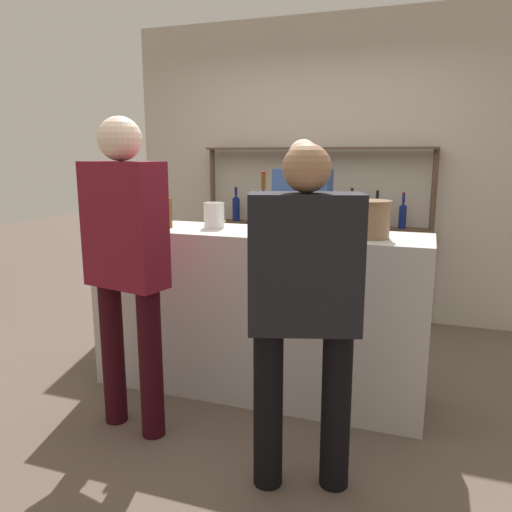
{
  "coord_description": "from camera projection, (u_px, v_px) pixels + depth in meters",
  "views": [
    {
      "loc": [
        1.02,
        -2.93,
        1.55
      ],
      "look_at": [
        0.0,
        0.0,
        0.92
      ],
      "focal_mm": 35.0,
      "sensor_mm": 36.0,
      "label": 1
    }
  ],
  "objects": [
    {
      "name": "counter_bottle_3",
      "position": [
        263.0,
        211.0,
        2.94
      ],
      "size": [
        0.07,
        0.07,
        0.37
      ],
      "color": "brown",
      "rests_on": "bar_counter"
    },
    {
      "name": "counter_bottle_2",
      "position": [
        140.0,
        205.0,
        3.45
      ],
      "size": [
        0.09,
        0.09,
        0.33
      ],
      "color": "brown",
      "rests_on": "bar_counter"
    },
    {
      "name": "server_behind_counter",
      "position": [
        302.0,
        230.0,
        3.83
      ],
      "size": [
        0.44,
        0.22,
        1.66
      ],
      "rotation": [
        0.0,
        0.0,
        -1.63
      ],
      "color": "#121C33",
      "rests_on": "ground_plane"
    },
    {
      "name": "wine_glass",
      "position": [
        292.0,
        213.0,
        2.99
      ],
      "size": [
        0.08,
        0.08,
        0.16
      ],
      "color": "silver",
      "rests_on": "bar_counter"
    },
    {
      "name": "ground_plane",
      "position": [
        256.0,
        389.0,
        3.35
      ],
      "size": [
        16.0,
        16.0,
        0.0
      ],
      "primitive_type": "plane",
      "color": "brown"
    },
    {
      "name": "bar_counter",
      "position": [
        256.0,
        313.0,
        3.24
      ],
      "size": [
        2.14,
        0.53,
        1.08
      ],
      "primitive_type": "cube",
      "color": "#B7B2AD",
      "rests_on": "ground_plane"
    },
    {
      "name": "customer_right",
      "position": [
        304.0,
        299.0,
        2.21
      ],
      "size": [
        0.53,
        0.35,
        1.6
      ],
      "rotation": [
        0.0,
        0.0,
        1.87
      ],
      "color": "black",
      "rests_on": "ground_plane"
    },
    {
      "name": "back_shelf",
      "position": [
        315.0,
        206.0,
        4.7
      ],
      "size": [
        2.15,
        0.18,
        1.61
      ],
      "color": "#4C3828",
      "rests_on": "ground_plane"
    },
    {
      "name": "counter_bottle_0",
      "position": [
        166.0,
        209.0,
        3.25
      ],
      "size": [
        0.07,
        0.07,
        0.31
      ],
      "color": "brown",
      "rests_on": "bar_counter"
    },
    {
      "name": "ice_bucket",
      "position": [
        371.0,
        219.0,
        2.85
      ],
      "size": [
        0.23,
        0.23,
        0.22
      ],
      "color": "#846647",
      "rests_on": "bar_counter"
    },
    {
      "name": "back_wall",
      "position": [
        320.0,
        170.0,
        4.8
      ],
      "size": [
        3.74,
        0.12,
        2.8
      ],
      "primitive_type": "cube",
      "color": "#B2A899",
      "rests_on": "ground_plane"
    },
    {
      "name": "customer_left",
      "position": [
        126.0,
        254.0,
        2.69
      ],
      "size": [
        0.49,
        0.29,
        1.74
      ],
      "rotation": [
        0.0,
        0.0,
        1.36
      ],
      "color": "black",
      "rests_on": "ground_plane"
    },
    {
      "name": "cork_jar",
      "position": [
        214.0,
        215.0,
        3.26
      ],
      "size": [
        0.14,
        0.14,
        0.16
      ],
      "color": "silver",
      "rests_on": "bar_counter"
    },
    {
      "name": "counter_bottle_1",
      "position": [
        150.0,
        205.0,
        3.33
      ],
      "size": [
        0.08,
        0.08,
        0.37
      ],
      "color": "black",
      "rests_on": "bar_counter"
    }
  ]
}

